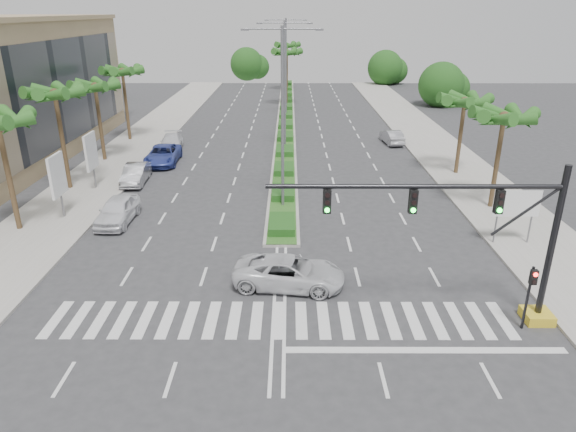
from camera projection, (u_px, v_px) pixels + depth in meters
name	position (u px, v px, depth m)	size (l,w,h in m)	color
ground	(279.00, 320.00, 22.94)	(160.00, 160.00, 0.00)	#333335
footpath_right	(472.00, 181.00, 41.42)	(6.00, 120.00, 0.15)	gray
footpath_left	(96.00, 180.00, 41.51)	(6.00, 120.00, 0.15)	gray
median	(286.00, 119.00, 64.64)	(2.20, 75.00, 0.20)	gray
median_grass	(286.00, 118.00, 64.60)	(1.80, 75.00, 0.04)	#28521C
signal_gantry	(498.00, 250.00, 21.62)	(12.60, 1.20, 7.20)	gold
pedestrian_signal	(530.00, 288.00, 21.52)	(0.28, 0.36, 3.00)	black
direction_sign	(517.00, 206.00, 29.39)	(2.70, 0.11, 3.40)	slate
billboard_near	(57.00, 176.00, 33.01)	(0.18, 2.10, 4.35)	slate
billboard_far	(91.00, 152.00, 38.57)	(0.18, 2.10, 4.35)	slate
palm_left_mid	(55.00, 96.00, 37.04)	(4.57, 4.68, 7.95)	brown
palm_left_far	(95.00, 89.00, 44.68)	(4.57, 4.68, 7.35)	brown
palm_left_end	(122.00, 74.00, 51.96)	(4.57, 4.68, 7.75)	brown
palm_right_near	(504.00, 120.00, 33.56)	(4.57, 4.68, 7.05)	brown
palm_right_far	(464.00, 103.00, 41.09)	(4.57, 4.68, 6.75)	brown
palm_median_a	(286.00, 54.00, 71.28)	(4.57, 4.68, 8.05)	brown
palm_median_b	(287.00, 47.00, 85.20)	(4.57, 4.68, 8.05)	brown
streetlight_near	(282.00, 110.00, 33.38)	(5.10, 0.25, 12.00)	slate
streetlight_mid	(285.00, 79.00, 48.23)	(5.10, 0.25, 12.00)	slate
streetlight_far	(286.00, 63.00, 63.07)	(5.10, 0.25, 12.00)	slate
car_parked_a	(117.00, 210.00, 33.19)	(1.95, 4.84, 1.65)	white
car_parked_b	(136.00, 174.00, 40.79)	(1.61, 4.61, 1.52)	#9F9FA3
car_parked_c	(163.00, 155.00, 46.00)	(2.65, 5.76, 1.60)	#32429A
car_parked_d	(172.00, 142.00, 50.64)	(2.05, 5.04, 1.46)	silver
car_crossing	(289.00, 272.00, 25.48)	(2.55, 5.53, 1.54)	silver
car_right	(392.00, 137.00, 52.91)	(1.52, 4.37, 1.44)	#A9A8AD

